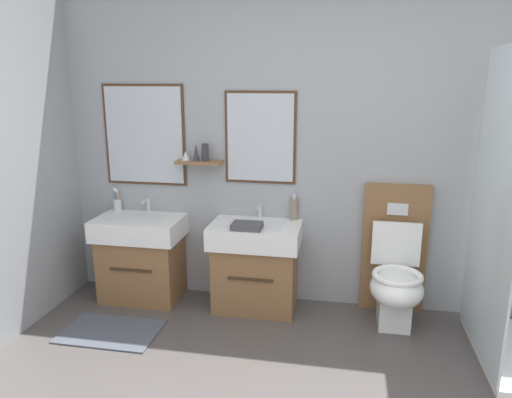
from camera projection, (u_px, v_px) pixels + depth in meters
wall_back at (329, 142)px, 3.61m from camera, size 4.43×0.27×2.58m
bath_mat at (111, 332)px, 3.39m from camera, size 0.68×0.44×0.01m
vanity_sink_left at (142, 256)px, 3.86m from camera, size 0.68×0.47×0.69m
tap_on_left_sink at (147, 203)px, 3.92m from camera, size 0.03×0.13×0.11m
vanity_sink_right at (256, 264)px, 3.69m from camera, size 0.68×0.47×0.69m
tap_on_right_sink at (260, 209)px, 3.75m from camera, size 0.03×0.13×0.11m
toilet at (395, 272)px, 3.49m from camera, size 0.48×0.62×1.00m
toothbrush_cup at (117, 204)px, 3.96m from camera, size 0.07×0.07×0.20m
soap_dispenser at (294, 209)px, 3.70m from camera, size 0.06×0.06×0.21m
folded_hand_towel at (247, 226)px, 3.48m from camera, size 0.22×0.16×0.04m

